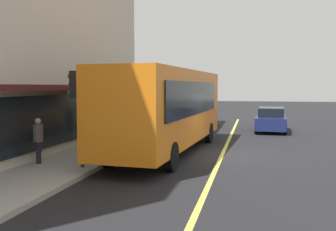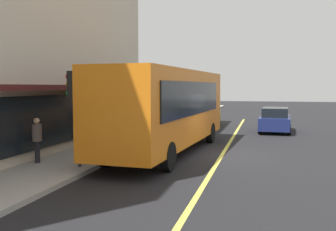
# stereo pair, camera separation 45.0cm
# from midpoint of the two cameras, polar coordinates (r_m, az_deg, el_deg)

# --- Properties ---
(ground) EXTENTS (120.00, 120.00, 0.00)m
(ground) POSITION_cam_midpoint_polar(r_m,az_deg,el_deg) (16.50, 8.63, -5.70)
(ground) COLOR black
(sidewalk) EXTENTS (80.00, 2.68, 0.15)m
(sidewalk) POSITION_cam_midpoint_polar(r_m,az_deg,el_deg) (17.70, -8.39, -4.77)
(sidewalk) COLOR #9E9B93
(sidewalk) RESTS_ON ground
(lane_centre_stripe) EXTENTS (36.00, 0.16, 0.01)m
(lane_centre_stripe) POSITION_cam_midpoint_polar(r_m,az_deg,el_deg) (16.50, 8.63, -5.69)
(lane_centre_stripe) COLOR #D8D14C
(lane_centre_stripe) RESTS_ON ground
(bus) EXTENTS (11.27, 3.26, 3.50)m
(bus) POSITION_cam_midpoint_polar(r_m,az_deg,el_deg) (16.71, 0.80, 1.33)
(bus) COLOR orange
(bus) RESTS_ON ground
(traffic_light) EXTENTS (0.30, 0.52, 3.20)m
(traffic_light) POSITION_cam_midpoint_polar(r_m,az_deg,el_deg) (13.34, -12.51, 2.84)
(traffic_light) COLOR #2D2D33
(traffic_light) RESTS_ON sidewalk
(car_yellow) EXTENTS (4.34, 1.93, 1.52)m
(car_yellow) POSITION_cam_midpoint_polar(r_m,az_deg,el_deg) (27.99, 5.72, -0.06)
(car_yellow) COLOR yellow
(car_yellow) RESTS_ON ground
(car_navy) EXTENTS (4.39, 2.05, 1.52)m
(car_navy) POSITION_cam_midpoint_polar(r_m,az_deg,el_deg) (25.39, 15.78, -0.64)
(car_navy) COLOR navy
(car_navy) RESTS_ON ground
(pedestrian_mid_block) EXTENTS (0.34, 0.34, 1.59)m
(pedestrian_mid_block) POSITION_cam_midpoint_polar(r_m,az_deg,el_deg) (14.45, -17.66, -2.87)
(pedestrian_mid_block) COLOR black
(pedestrian_mid_block) RESTS_ON sidewalk
(pedestrian_waiting) EXTENTS (0.34, 0.34, 1.66)m
(pedestrian_waiting) POSITION_cam_midpoint_polar(r_m,az_deg,el_deg) (19.04, -6.92, -0.88)
(pedestrian_waiting) COLOR black
(pedestrian_waiting) RESTS_ON sidewalk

